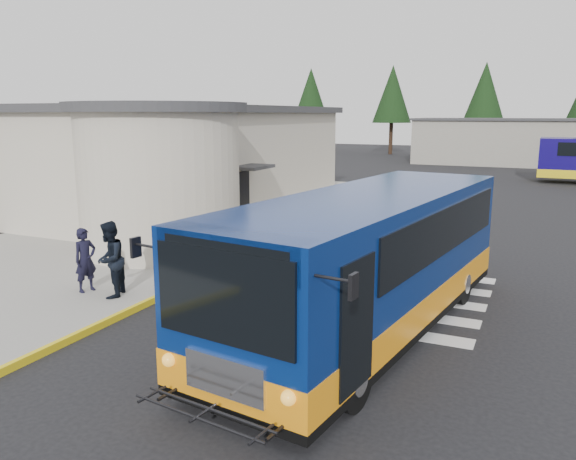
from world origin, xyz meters
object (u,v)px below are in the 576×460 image
at_px(pedestrian_a, 85,260).
at_px(pedestrian_b, 110,260).
at_px(transit_bus, 369,267).
at_px(bollard, 167,265).

relative_size(pedestrian_a, pedestrian_b, 0.87).
height_order(transit_bus, bollard, transit_bus).
xyz_separation_m(pedestrian_b, bollard, (0.65, 1.42, -0.43)).
relative_size(transit_bus, bollard, 10.41).
bearing_deg(pedestrian_b, bollard, 133.40).
relative_size(transit_bus, pedestrian_b, 5.71).
bearing_deg(pedestrian_a, pedestrian_b, -80.82).
distance_m(pedestrian_a, bollard, 2.05).
bearing_deg(transit_bus, bollard, -177.55).
distance_m(transit_bus, pedestrian_b, 6.36).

